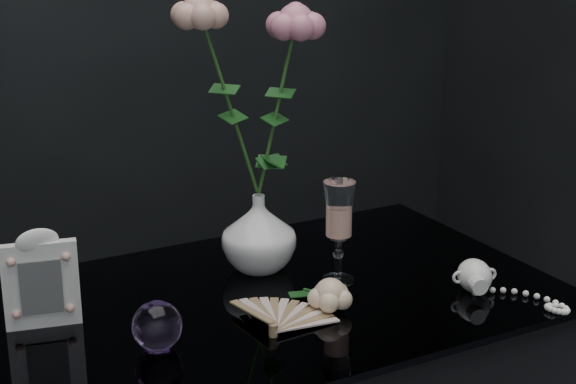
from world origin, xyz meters
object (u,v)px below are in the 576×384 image
paperweight (157,326)px  pearl_jar (475,274)px  picture_frame (40,278)px  loose_rose (330,294)px  wine_glass (339,232)px  vase (259,233)px

paperweight → pearl_jar: bearing=-6.0°
picture_frame → loose_rose: picture_frame is taller
wine_glass → paperweight: size_ratio=2.44×
paperweight → picture_frame: bearing=129.4°
vase → pearl_jar: vase is taller
loose_rose → picture_frame: bearing=140.4°
vase → pearl_jar: size_ratio=0.68×
paperweight → loose_rose: bearing=-1.5°
wine_glass → picture_frame: bearing=171.8°
vase → wine_glass: (0.09, -0.11, 0.02)m
vase → loose_rose: vase is taller
picture_frame → wine_glass: bearing=4.0°
picture_frame → paperweight: picture_frame is taller
picture_frame → loose_rose: 0.45m
vase → pearl_jar: (0.27, -0.25, -0.04)m
wine_glass → paperweight: (-0.36, -0.08, -0.05)m
vase → picture_frame: (-0.39, -0.04, 0.01)m
pearl_jar → picture_frame: bearing=178.5°
pearl_jar → paperweight: bearing=-170.0°
vase → picture_frame: size_ratio=0.87×
paperweight → loose_rose: 0.29m
vase → wine_glass: size_ratio=0.77×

